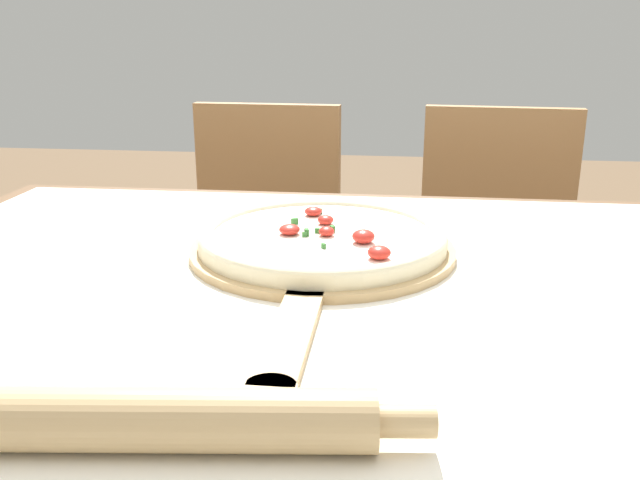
{
  "coord_description": "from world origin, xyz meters",
  "views": [
    {
      "loc": [
        0.05,
        -0.79,
        1.08
      ],
      "look_at": [
        -0.05,
        0.1,
        0.79
      ],
      "focal_mm": 38.0,
      "sensor_mm": 36.0,
      "label": 1
    }
  ],
  "objects_px": {
    "pizza": "(323,237)",
    "pizza_peel": "(320,255)",
    "chair_left": "(262,254)",
    "chair_right": "(494,263)",
    "rolling_pin": "(154,420)"
  },
  "relations": [
    {
      "from": "pizza",
      "to": "pizza_peel",
      "type": "bearing_deg",
      "value": -90.72
    },
    {
      "from": "chair_left",
      "to": "chair_right",
      "type": "xyz_separation_m",
      "value": [
        0.59,
        -0.0,
        0.0
      ]
    },
    {
      "from": "rolling_pin",
      "to": "chair_right",
      "type": "relative_size",
      "value": 0.49
    },
    {
      "from": "rolling_pin",
      "to": "chair_right",
      "type": "xyz_separation_m",
      "value": [
        0.42,
        1.19,
        -0.27
      ]
    },
    {
      "from": "pizza_peel",
      "to": "chair_right",
      "type": "height_order",
      "value": "chair_right"
    },
    {
      "from": "rolling_pin",
      "to": "chair_left",
      "type": "height_order",
      "value": "chair_left"
    },
    {
      "from": "pizza_peel",
      "to": "rolling_pin",
      "type": "bearing_deg",
      "value": -99.26
    },
    {
      "from": "pizza",
      "to": "chair_right",
      "type": "height_order",
      "value": "chair_right"
    },
    {
      "from": "rolling_pin",
      "to": "pizza",
      "type": "bearing_deg",
      "value": 81.18
    },
    {
      "from": "pizza_peel",
      "to": "pizza",
      "type": "bearing_deg",
      "value": 89.28
    },
    {
      "from": "rolling_pin",
      "to": "chair_left",
      "type": "bearing_deg",
      "value": 97.9
    },
    {
      "from": "chair_right",
      "to": "pizza",
      "type": "bearing_deg",
      "value": -111.46
    },
    {
      "from": "pizza_peel",
      "to": "pizza",
      "type": "height_order",
      "value": "pizza"
    },
    {
      "from": "chair_right",
      "to": "pizza_peel",
      "type": "bearing_deg",
      "value": -110.69
    },
    {
      "from": "pizza",
      "to": "chair_left",
      "type": "bearing_deg",
      "value": 108.85
    }
  ]
}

